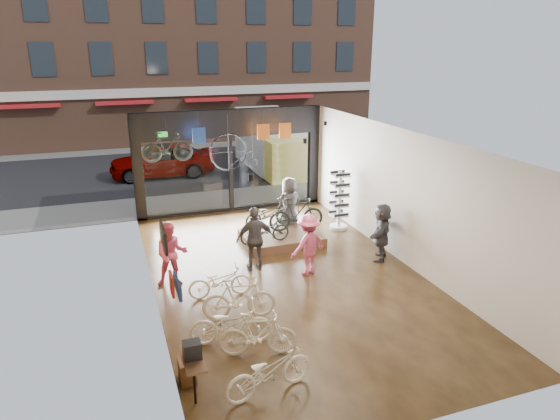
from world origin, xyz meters
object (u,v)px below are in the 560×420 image
display_bike_right (269,214)px  sunglasses_rack (339,200)px  customer_3 (308,245)px  customer_2 (255,239)px  floor_bike_3 (239,299)px  customer_1 (172,254)px  penny_farthing (236,153)px  hung_bike (167,147)px  display_bike_left (265,230)px  floor_bike_2 (231,324)px  floor_bike_0 (269,371)px  floor_bike_4 (220,281)px  display_bike_mid (296,214)px  display_platform (281,238)px  floor_bike_1 (258,334)px  street_car (162,159)px  customer_4 (289,205)px  customer_5 (382,232)px  box_truck (277,144)px

display_bike_right → sunglasses_rack: 2.47m
customer_3 → customer_2: bearing=-48.8°
floor_bike_3 → customer_1: customer_1 is taller
penny_farthing → hung_bike: bearing=-170.9°
penny_farthing → display_bike_left: bearing=-88.2°
customer_2 → customer_3: (1.27, -0.75, -0.06)m
floor_bike_2 → floor_bike_0: bearing=-159.4°
floor_bike_4 → display_bike_mid: display_bike_mid is taller
display_bike_mid → display_platform: bearing=106.6°
display_platform → display_bike_right: (-0.18, 0.72, 0.58)m
floor_bike_1 → display_platform: 6.08m
street_car → floor_bike_1: 15.25m
floor_bike_1 → customer_3: customer_3 is taller
customer_1 → street_car: bearing=90.9°
customer_1 → customer_4: (4.24, 2.66, 0.07)m
floor_bike_1 → display_bike_right: display_bike_right is taller
floor_bike_0 → display_bike_left: 6.45m
floor_bike_0 → display_bike_right: bearing=-29.2°
floor_bike_4 → hung_bike: (-0.51, 4.77, 2.51)m
floor_bike_1 → customer_1: bearing=32.5°
floor_bike_2 → display_bike_left: size_ratio=1.12×
display_bike_left → customer_3: (0.65, -1.83, 0.15)m
floor_bike_4 → customer_5: 5.02m
floor_bike_2 → customer_2: (1.53, 3.32, 0.46)m
customer_1 → floor_bike_4: bearing=-39.6°
floor_bike_0 → sunglasses_rack: 8.77m
floor_bike_3 → customer_4: (3.05, 4.89, 0.42)m
floor_bike_0 → customer_4: size_ratio=0.94×
street_car → display_bike_right: size_ratio=2.94×
floor_bike_4 → floor_bike_0: bearing=-176.3°
display_bike_left → display_platform: bearing=-56.1°
street_car → display_platform: street_car is taller
floor_bike_0 → display_bike_left: size_ratio=1.12×
floor_bike_4 → customer_1: (-1.02, 1.06, 0.45)m
display_platform → penny_farthing: (-0.81, 2.28, 2.35)m
floor_bike_3 → floor_bike_4: size_ratio=1.07×
floor_bike_0 → customer_4: (3.21, 7.57, 0.47)m
customer_2 → hung_bike: hung_bike is taller
floor_bike_0 → display_bike_mid: 7.57m
floor_bike_1 → customer_3: 3.99m
floor_bike_0 → customer_4: 8.23m
penny_farthing → display_bike_mid: bearing=-57.2°
floor_bike_0 → display_bike_right: (2.44, 7.43, 0.27)m
customer_3 → customer_1: bearing=-27.3°
street_car → floor_bike_1: size_ratio=3.02×
display_bike_left → floor_bike_4: bearing=136.9°
box_truck → floor_bike_0: size_ratio=4.10×
floor_bike_1 → floor_bike_3: floor_bike_3 is taller
floor_bike_3 → floor_bike_0: bearing=-173.4°
floor_bike_2 → sunglasses_rack: sunglasses_rack is taller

